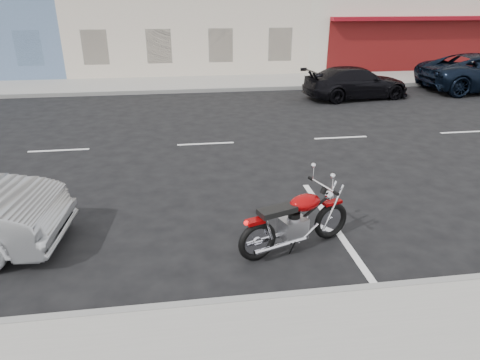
% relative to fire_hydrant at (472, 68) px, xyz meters
% --- Properties ---
extents(ground, '(120.00, 120.00, 0.00)m').
position_rel_fire_hydrant_xyz_m(ground, '(-12.00, -8.50, -0.53)').
color(ground, black).
rests_on(ground, ground).
extents(sidewalk_far, '(80.00, 3.40, 0.15)m').
position_rel_fire_hydrant_xyz_m(sidewalk_far, '(-17.00, 0.20, -0.45)').
color(sidewalk_far, gray).
rests_on(sidewalk_far, ground).
extents(curb_near, '(80.00, 0.12, 0.16)m').
position_rel_fire_hydrant_xyz_m(curb_near, '(-17.00, -15.50, -0.45)').
color(curb_near, gray).
rests_on(curb_near, ground).
extents(curb_far, '(80.00, 0.12, 0.16)m').
position_rel_fire_hydrant_xyz_m(curb_far, '(-17.00, -1.50, -0.45)').
color(curb_far, gray).
rests_on(curb_far, ground).
extents(fire_hydrant, '(0.20, 0.20, 0.72)m').
position_rel_fire_hydrant_xyz_m(fire_hydrant, '(0.00, 0.00, 0.00)').
color(fire_hydrant, beige).
rests_on(fire_hydrant, sidewalk_far).
extents(motorcycle, '(2.03, 0.95, 1.06)m').
position_rel_fire_hydrant_xyz_m(motorcycle, '(-12.20, -13.91, -0.05)').
color(motorcycle, black).
rests_on(motorcycle, ground).
extents(car_far, '(4.52, 2.32, 1.25)m').
position_rel_fire_hydrant_xyz_m(car_far, '(-7.55, -3.49, 0.10)').
color(car_far, black).
rests_on(car_far, ground).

